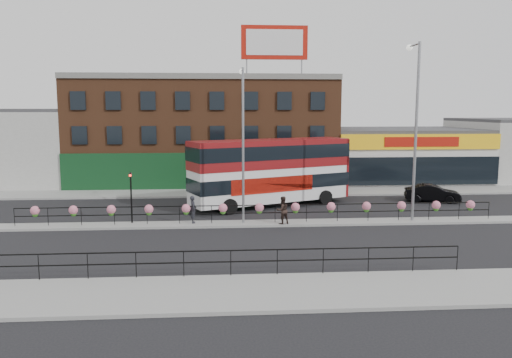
{
  "coord_description": "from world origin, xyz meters",
  "views": [
    {
      "loc": [
        -2.37,
        -30.74,
        7.18
      ],
      "look_at": [
        0.0,
        3.0,
        2.5
      ],
      "focal_mm": 35.0,
      "sensor_mm": 36.0,
      "label": 1
    }
  ],
  "objects": [
    {
      "name": "traffic_light_median",
      "position": [
        -8.0,
        0.39,
        2.47
      ],
      "size": [
        0.15,
        0.28,
        3.65
      ],
      "color": "black",
      "rests_on": "median"
    },
    {
      "name": "supermarket",
      "position": [
        16.0,
        19.9,
        2.65
      ],
      "size": [
        15.0,
        12.25,
        5.3
      ],
      "color": "silver",
      "rests_on": "ground"
    },
    {
      "name": "median",
      "position": [
        0.0,
        0.0,
        0.07
      ],
      "size": [
        60.0,
        1.6,
        0.15
      ],
      "primitive_type": "cube",
      "color": "gray",
      "rests_on": "ground"
    },
    {
      "name": "pedestrian_b",
      "position": [
        1.4,
        -0.52,
        1.01
      ],
      "size": [
        1.3,
        1.24,
        1.73
      ],
      "primitive_type": "imported",
      "rotation": [
        0.0,
        0.0,
        3.53
      ],
      "color": "black",
      "rests_on": "median"
    },
    {
      "name": "car",
      "position": [
        14.2,
        6.91,
        0.69
      ],
      "size": [
        3.71,
        4.98,
        1.38
      ],
      "primitive_type": "imported",
      "rotation": [
        0.0,
        0.0,
        1.29
      ],
      "color": "black",
      "rests_on": "ground"
    },
    {
      "name": "lamp_column_west",
      "position": [
        -1.01,
        0.26,
        5.86
      ],
      "size": [
        0.35,
        1.69,
        9.63
      ],
      "color": "gray",
      "rests_on": "median"
    },
    {
      "name": "billboard",
      "position": [
        2.5,
        14.99,
        13.18
      ],
      "size": [
        6.0,
        0.29,
        4.4
      ],
      "color": "#A2150A",
      "rests_on": "brick_building"
    },
    {
      "name": "yellow_line_inner",
      "position": [
        0.0,
        -9.7,
        0.01
      ],
      "size": [
        60.0,
        0.1,
        0.01
      ],
      "primitive_type": "cube",
      "color": "gold",
      "rests_on": "ground"
    },
    {
      "name": "north_pavement",
      "position": [
        0.0,
        12.0,
        0.07
      ],
      "size": [
        60.0,
        4.0,
        0.15
      ],
      "primitive_type": "cube",
      "color": "gray",
      "rests_on": "ground"
    },
    {
      "name": "lamp_column_east",
      "position": [
        9.88,
        0.24,
        6.82
      ],
      "size": [
        0.4,
        1.97,
        11.25
      ],
      "color": "gray",
      "rests_on": "median"
    },
    {
      "name": "double_decker_bus",
      "position": [
        1.36,
        6.1,
        3.08
      ],
      "size": [
        12.5,
        7.58,
        5.01
      ],
      "color": "silver",
      "rests_on": "ground"
    },
    {
      "name": "ground",
      "position": [
        0.0,
        0.0,
        0.0
      ],
      "size": [
        120.0,
        120.0,
        0.0
      ],
      "primitive_type": "plane",
      "color": "black",
      "rests_on": "ground"
    },
    {
      "name": "south_railing",
      "position": [
        -2.0,
        -10.1,
        0.96
      ],
      "size": [
        20.04,
        0.05,
        1.12
      ],
      "color": "black",
      "rests_on": "south_pavement"
    },
    {
      "name": "median_railing",
      "position": [
        -0.0,
        0.0,
        1.05
      ],
      "size": [
        30.04,
        0.56,
        1.23
      ],
      "color": "black",
      "rests_on": "median"
    },
    {
      "name": "south_pavement",
      "position": [
        0.0,
        -12.0,
        0.07
      ],
      "size": [
        60.0,
        4.0,
        0.15
      ],
      "primitive_type": "cube",
      "color": "gray",
      "rests_on": "ground"
    },
    {
      "name": "brick_building",
      "position": [
        -4.0,
        19.96,
        5.13
      ],
      "size": [
        25.0,
        12.21,
        10.3
      ],
      "color": "brown",
      "rests_on": "ground"
    },
    {
      "name": "pedestrian_a",
      "position": [
        -4.16,
        0.14,
        1.01
      ],
      "size": [
        0.74,
        0.58,
        1.71
      ],
      "primitive_type": "imported",
      "rotation": [
        0.0,
        0.0,
        1.71
      ],
      "color": "black",
      "rests_on": "median"
    },
    {
      "name": "yellow_line_outer",
      "position": [
        0.0,
        -9.88,
        0.01
      ],
      "size": [
        60.0,
        0.1,
        0.01
      ],
      "primitive_type": "cube",
      "color": "gold",
      "rests_on": "ground"
    }
  ]
}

